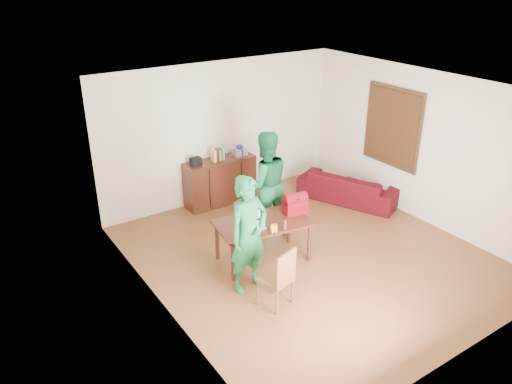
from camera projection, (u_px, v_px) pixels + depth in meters
room at (308, 178)px, 7.62m from camera, size 5.20×5.70×2.90m
table at (263, 226)px, 7.69m from camera, size 1.56×1.03×0.68m
chair at (276, 289)px, 6.80m from camera, size 0.49×0.48×0.89m
person_near at (248, 235)px, 6.91m from camera, size 0.69×0.50×1.74m
person_far at (265, 184)px, 8.38m from camera, size 1.04×0.89×1.84m
laptop at (253, 225)px, 7.48m from camera, size 0.38×0.31×0.24m
bananas at (274, 231)px, 7.33m from camera, size 0.16×0.12×0.06m
bottle at (285, 224)px, 7.42m from camera, size 0.07×0.07×0.18m
red_bag at (295, 205)px, 7.88m from camera, size 0.40×0.27×0.27m
sofa at (348, 187)px, 9.83m from camera, size 1.49×2.08×0.57m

